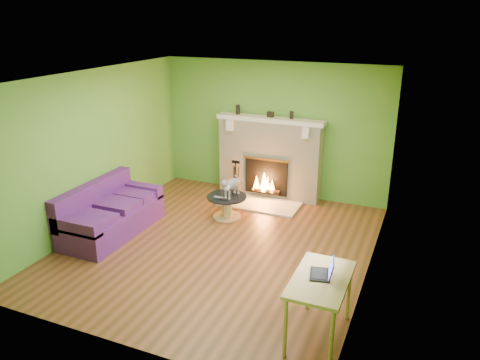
% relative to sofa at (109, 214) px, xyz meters
% --- Properties ---
extents(floor, '(5.00, 5.00, 0.00)m').
position_rel_sofa_xyz_m(floor, '(1.86, 0.26, -0.32)').
color(floor, '#543218').
rests_on(floor, ground).
extents(ceiling, '(5.00, 5.00, 0.00)m').
position_rel_sofa_xyz_m(ceiling, '(1.86, 0.26, 2.28)').
color(ceiling, white).
rests_on(ceiling, wall_back).
extents(wall_back, '(5.00, 0.00, 5.00)m').
position_rel_sofa_xyz_m(wall_back, '(1.86, 2.76, 0.98)').
color(wall_back, '#4C9330').
rests_on(wall_back, floor).
extents(wall_front, '(5.00, 0.00, 5.00)m').
position_rel_sofa_xyz_m(wall_front, '(1.86, -2.24, 0.98)').
color(wall_front, '#4C9330').
rests_on(wall_front, floor).
extents(wall_left, '(0.00, 5.00, 5.00)m').
position_rel_sofa_xyz_m(wall_left, '(-0.39, 0.26, 0.98)').
color(wall_left, '#4C9330').
rests_on(wall_left, floor).
extents(wall_right, '(0.00, 5.00, 5.00)m').
position_rel_sofa_xyz_m(wall_right, '(4.11, 0.26, 0.98)').
color(wall_right, '#4C9330').
rests_on(wall_right, floor).
extents(window_frame, '(0.00, 1.20, 1.20)m').
position_rel_sofa_xyz_m(window_frame, '(4.10, -0.64, 1.23)').
color(window_frame, silver).
rests_on(window_frame, wall_right).
extents(window_pane, '(0.00, 1.06, 1.06)m').
position_rel_sofa_xyz_m(window_pane, '(4.09, -0.64, 1.23)').
color(window_pane, white).
rests_on(window_pane, wall_right).
extents(fireplace, '(2.10, 0.46, 1.58)m').
position_rel_sofa_xyz_m(fireplace, '(1.86, 2.58, 0.45)').
color(fireplace, beige).
rests_on(fireplace, floor).
extents(hearth, '(1.50, 0.75, 0.03)m').
position_rel_sofa_xyz_m(hearth, '(1.86, 2.06, -0.30)').
color(hearth, beige).
rests_on(hearth, floor).
extents(mantel, '(2.10, 0.28, 0.08)m').
position_rel_sofa_xyz_m(mantel, '(1.86, 2.55, 1.22)').
color(mantel, beige).
rests_on(mantel, fireplace).
extents(sofa, '(0.86, 1.84, 0.82)m').
position_rel_sofa_xyz_m(sofa, '(0.00, 0.00, 0.00)').
color(sofa, '#521B6A').
rests_on(sofa, floor).
extents(coffee_table, '(0.71, 0.71, 0.40)m').
position_rel_sofa_xyz_m(coffee_table, '(1.53, 1.30, -0.09)').
color(coffee_table, tan).
rests_on(coffee_table, floor).
extents(desk, '(0.59, 1.01, 0.75)m').
position_rel_sofa_xyz_m(desk, '(3.81, -1.26, 0.34)').
color(desk, tan).
rests_on(desk, floor).
extents(cat, '(0.30, 0.62, 0.37)m').
position_rel_sofa_xyz_m(cat, '(1.61, 1.35, 0.27)').
color(cat, slate).
rests_on(cat, coffee_table).
extents(remote_silver, '(0.17, 0.05, 0.02)m').
position_rel_sofa_xyz_m(remote_silver, '(1.43, 1.18, 0.09)').
color(remote_silver, gray).
rests_on(remote_silver, coffee_table).
extents(remote_black, '(0.16, 0.05, 0.02)m').
position_rel_sofa_xyz_m(remote_black, '(1.55, 1.12, 0.09)').
color(remote_black, black).
rests_on(remote_black, coffee_table).
extents(laptop, '(0.31, 0.34, 0.22)m').
position_rel_sofa_xyz_m(laptop, '(3.79, -1.21, 0.54)').
color(laptop, black).
rests_on(laptop, desk).
extents(fire_tools, '(0.20, 0.20, 0.73)m').
position_rel_sofa_xyz_m(fire_tools, '(1.30, 2.21, 0.08)').
color(fire_tools, black).
rests_on(fire_tools, hearth).
extents(mantel_vase_left, '(0.08, 0.08, 0.18)m').
position_rel_sofa_xyz_m(mantel_vase_left, '(1.19, 2.58, 1.35)').
color(mantel_vase_left, black).
rests_on(mantel_vase_left, mantel).
extents(mantel_vase_right, '(0.07, 0.07, 0.14)m').
position_rel_sofa_xyz_m(mantel_vase_right, '(2.26, 2.58, 1.33)').
color(mantel_vase_right, black).
rests_on(mantel_vase_right, mantel).
extents(mantel_box, '(0.12, 0.08, 0.10)m').
position_rel_sofa_xyz_m(mantel_box, '(1.85, 2.58, 1.31)').
color(mantel_box, black).
rests_on(mantel_box, mantel).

